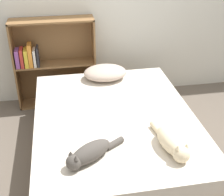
# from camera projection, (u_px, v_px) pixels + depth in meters

# --- Properties ---
(ground_plane) EXTENTS (8.00, 8.00, 0.00)m
(ground_plane) POSITION_uv_depth(u_px,v_px,m) (115.00, 156.00, 3.08)
(ground_plane) COLOR brown
(bed) EXTENTS (1.48, 1.91, 0.48)m
(bed) POSITION_uv_depth(u_px,v_px,m) (115.00, 137.00, 2.96)
(bed) COLOR #99754C
(bed) RESTS_ON ground_plane
(pillow) EXTENTS (0.47, 0.35, 0.15)m
(pillow) POSITION_uv_depth(u_px,v_px,m) (105.00, 73.00, 3.44)
(pillow) COLOR #B29E8E
(pillow) RESTS_ON bed
(cat_light) EXTENTS (0.22, 0.54, 0.16)m
(cat_light) POSITION_uv_depth(u_px,v_px,m) (172.00, 143.00, 2.38)
(cat_light) COLOR beige
(cat_light) RESTS_ON bed
(cat_dark) EXTENTS (0.47, 0.34, 0.15)m
(cat_dark) POSITION_uv_depth(u_px,v_px,m) (89.00, 154.00, 2.27)
(cat_dark) COLOR #47423D
(cat_dark) RESTS_ON bed
(bookshelf) EXTENTS (0.95, 0.26, 1.06)m
(bookshelf) POSITION_uv_depth(u_px,v_px,m) (51.00, 61.00, 3.73)
(bookshelf) COLOR brown
(bookshelf) RESTS_ON ground_plane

